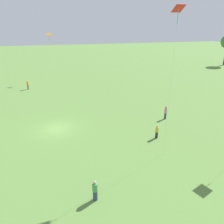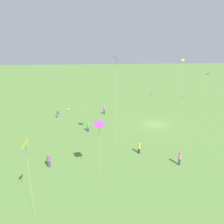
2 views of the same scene
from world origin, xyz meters
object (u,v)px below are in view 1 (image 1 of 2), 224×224
at_px(person_0, 166,113).
at_px(person_4, 28,85).
at_px(person_2, 157,132).
at_px(kite_5, 49,36).
at_px(kite_0, 178,17).
at_px(person_3, 95,191).

relative_size(person_0, person_4, 1.02).
height_order(person_2, kite_5, kite_5).
bearing_deg(person_2, person_0, 78.32).
bearing_deg(kite_0, person_0, -79.10).
bearing_deg(person_3, person_2, 159.58).
height_order(person_4, kite_5, kite_5).
relative_size(person_0, kite_0, 0.14).
bearing_deg(person_3, person_4, -138.85).
bearing_deg(person_2, kite_5, 134.63).
bearing_deg(kite_0, person_2, -63.99).
distance_m(person_0, kite_0, 15.17).
bearing_deg(kite_0, person_4, -22.20).
height_order(person_2, kite_0, kite_0).
xyz_separation_m(kite_0, kite_5, (-35.66, -10.12, -3.19)).
relative_size(person_3, person_4, 0.94).
bearing_deg(person_2, person_4, 148.10).
distance_m(person_2, kite_5, 35.31).
xyz_separation_m(person_4, kite_0, (28.91, 15.26, 12.08)).
height_order(kite_0, kite_5, kite_0).
height_order(person_2, person_3, person_3).
height_order(person_0, kite_0, kite_0).
distance_m(person_0, person_4, 28.71).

